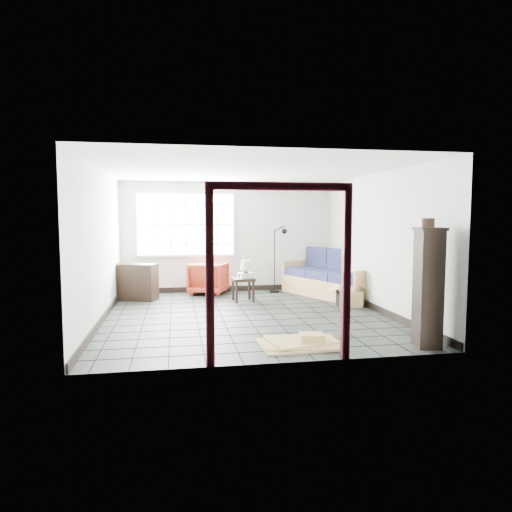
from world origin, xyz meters
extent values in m
plane|color=black|center=(0.00, 0.00, 0.00)|extent=(5.50, 5.50, 0.00)
cube|color=#B6BAB2|center=(0.00, 2.75, 1.30)|extent=(5.00, 0.02, 2.60)
cube|color=#B6BAB2|center=(0.00, -2.75, 1.30)|extent=(5.00, 0.02, 2.60)
cube|color=#B6BAB2|center=(-2.50, 0.00, 1.30)|extent=(0.02, 5.50, 2.60)
cube|color=#B6BAB2|center=(2.50, 0.00, 1.30)|extent=(0.02, 5.50, 2.60)
cube|color=white|center=(0.00, 0.00, 2.60)|extent=(5.00, 5.50, 0.02)
cube|color=black|center=(0.00, 2.73, 0.06)|extent=(4.95, 0.03, 0.12)
cube|color=black|center=(-2.48, 0.00, 0.06)|extent=(0.03, 5.45, 0.12)
cube|color=black|center=(2.48, 0.00, 0.06)|extent=(0.03, 5.45, 0.12)
cube|color=silver|center=(-1.00, 2.71, 1.60)|extent=(2.32, 0.06, 1.52)
cube|color=white|center=(-1.00, 2.67, 1.60)|extent=(2.20, 0.02, 1.40)
cube|color=#390D15|center=(-0.85, -2.70, 1.05)|extent=(0.10, 0.08, 2.10)
cube|color=#390D15|center=(0.85, -2.70, 1.05)|extent=(0.10, 0.08, 2.10)
cube|color=#390D15|center=(0.00, -2.70, 2.15)|extent=(1.80, 0.08, 0.10)
cube|color=#A5804A|center=(2.15, 1.60, 0.20)|extent=(1.73, 2.40, 0.40)
cube|color=#A5804A|center=(2.62, 0.55, 0.36)|extent=(0.84, 0.43, 0.71)
cube|color=#A5804A|center=(1.68, 2.64, 0.36)|extent=(0.84, 0.43, 0.71)
cube|color=#A5804A|center=(2.52, 1.76, 0.61)|extent=(1.00, 2.07, 0.78)
cube|color=#181D3C|center=(2.43, 0.92, 0.49)|extent=(1.03, 0.98, 0.18)
cube|color=#181D3C|center=(2.73, 1.05, 0.76)|extent=(0.44, 0.72, 0.58)
cube|color=#181D3C|center=(2.13, 1.59, 0.49)|extent=(1.03, 0.98, 0.18)
cube|color=#181D3C|center=(2.42, 1.72, 0.76)|extent=(0.44, 0.72, 0.58)
cube|color=#181D3C|center=(1.83, 2.26, 0.49)|extent=(1.03, 0.98, 0.18)
cube|color=#181D3C|center=(2.12, 2.39, 0.76)|extent=(0.44, 0.72, 0.58)
imported|color=maroon|center=(-0.51, 2.40, 0.41)|extent=(1.00, 0.97, 0.81)
cube|color=black|center=(0.14, 1.36, 0.47)|extent=(0.49, 0.49, 0.05)
cube|color=black|center=(-0.02, 1.17, 0.22)|extent=(0.05, 0.05, 0.45)
cube|color=black|center=(0.34, 1.20, 0.22)|extent=(0.05, 0.05, 0.45)
cube|color=black|center=(-0.05, 1.53, 0.22)|extent=(0.05, 0.05, 0.45)
cube|color=black|center=(0.31, 1.56, 0.22)|extent=(0.05, 0.05, 0.45)
cylinder|color=black|center=(0.20, 1.34, 0.56)|extent=(0.13, 0.13, 0.13)
cylinder|color=black|center=(0.20, 1.34, 0.68)|extent=(0.03, 0.03, 0.10)
cone|color=beige|center=(0.20, 1.34, 0.78)|extent=(0.33, 0.33, 0.19)
cube|color=silver|center=(0.22, 1.39, 0.55)|extent=(0.36, 0.32, 0.11)
cylinder|color=black|center=(0.07, 1.35, 0.55)|extent=(0.04, 0.07, 0.07)
cylinder|color=black|center=(1.05, 2.40, 0.01)|extent=(0.28, 0.28, 0.03)
cylinder|color=black|center=(1.05, 2.40, 0.75)|extent=(0.03, 0.03, 1.45)
cylinder|color=black|center=(1.15, 2.33, 1.51)|extent=(0.25, 0.07, 0.13)
sphere|color=black|center=(1.25, 2.26, 1.45)|extent=(0.15, 0.15, 0.13)
cube|color=black|center=(-2.15, 1.93, 0.39)|extent=(1.07, 0.73, 0.78)
cube|color=black|center=(-2.15, 1.93, 0.40)|extent=(0.99, 0.66, 0.03)
cube|color=black|center=(2.15, -2.40, 0.81)|extent=(0.38, 0.46, 1.62)
cube|color=black|center=(2.15, -2.40, 1.62)|extent=(0.43, 0.51, 0.04)
cylinder|color=black|center=(2.12, -2.40, 1.71)|extent=(0.17, 0.17, 0.12)
cube|color=#A88451|center=(2.15, 0.45, 0.01)|extent=(0.52, 0.44, 0.02)
cube|color=black|center=(1.93, 0.49, 0.16)|extent=(0.08, 0.36, 0.31)
cube|color=#A88451|center=(2.37, 0.41, 0.16)|extent=(0.08, 0.36, 0.31)
cube|color=#A88451|center=(2.12, 0.27, 0.16)|extent=(0.45, 0.10, 0.31)
cube|color=#A88451|center=(2.18, 0.63, 0.16)|extent=(0.45, 0.10, 0.31)
cube|color=#A88451|center=(1.86, 0.50, 0.37)|extent=(0.24, 0.39, 0.13)
cube|color=#A88451|center=(2.44, 0.39, 0.37)|extent=(0.24, 0.39, 0.13)
cube|color=#A88451|center=(0.46, -2.04, 0.01)|extent=(1.18, 0.86, 0.02)
cube|color=#A88451|center=(0.46, -2.04, 0.04)|extent=(1.11, 0.89, 0.02)
cube|color=#A88451|center=(0.46, -2.04, 0.06)|extent=(0.97, 0.78, 0.02)
cube|color=#A88451|center=(0.60, -2.09, 0.12)|extent=(0.37, 0.31, 0.10)
camera|label=1|loc=(-1.24, -8.06, 1.79)|focal=32.00mm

